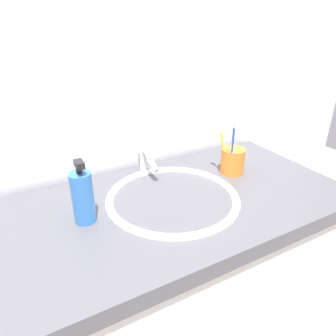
{
  "coord_description": "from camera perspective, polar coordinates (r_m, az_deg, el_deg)",
  "views": [
    {
      "loc": [
        -0.38,
        -0.69,
        1.42
      ],
      "look_at": [
        0.02,
        0.04,
        1.01
      ],
      "focal_mm": 33.21,
      "sensor_mm": 36.0,
      "label": 1
    }
  ],
  "objects": [
    {
      "name": "soap_dispenser",
      "position": [
        0.85,
        -15.38,
        -5.09
      ],
      "size": [
        0.06,
        0.06,
        0.18
      ],
      "color": "#3372BF",
      "rests_on": "vanity_counter"
    },
    {
      "name": "toothbrush_blue",
      "position": [
        1.05,
        11.77,
        4.17
      ],
      "size": [
        0.04,
        0.05,
        0.21
      ],
      "color": "blue",
      "rests_on": "toothbrush_cup"
    },
    {
      "name": "faucet",
      "position": [
        1.08,
        -4.2,
        2.03
      ],
      "size": [
        0.02,
        0.15,
        0.12
      ],
      "color": "silver",
      "rests_on": "sink_basin"
    },
    {
      "name": "toothbrush_yellow",
      "position": [
        1.09,
        10.03,
        4.24
      ],
      "size": [
        0.03,
        0.03,
        0.18
      ],
      "color": "yellow",
      "rests_on": "toothbrush_cup"
    },
    {
      "name": "vanity_counter",
      "position": [
        1.24,
        0.09,
        -24.4
      ],
      "size": [
        1.13,
        0.55,
        0.92
      ],
      "color": "silver",
      "rests_on": "ground"
    },
    {
      "name": "sink_basin",
      "position": [
        0.98,
        0.85,
        -7.58
      ],
      "size": [
        0.41,
        0.41,
        0.12
      ],
      "color": "white",
      "rests_on": "vanity_counter"
    },
    {
      "name": "tiled_wall_back",
      "position": [
        1.1,
        -8.12,
        14.37
      ],
      "size": [
        2.33,
        0.04,
        2.4
      ],
      "primitive_type": "cube",
      "color": "silver",
      "rests_on": "ground"
    },
    {
      "name": "toothbrush_cup",
      "position": [
        1.11,
        11.75,
        1.32
      ],
      "size": [
        0.08,
        0.08,
        0.09
      ],
      "primitive_type": "cylinder",
      "color": "orange",
      "rests_on": "vanity_counter"
    }
  ]
}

